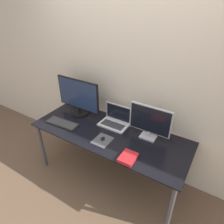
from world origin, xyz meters
The scene contains 10 objects.
ground_plane centered at (0.00, 0.00, 0.00)m, with size 12.00×12.00×0.00m, color brown.
wall_back centered at (0.00, 0.80, 1.25)m, with size 7.00×0.05×2.50m.
desk centered at (0.00, 0.37, 0.66)m, with size 1.89×0.74×0.73m.
monitor_left centered at (-0.58, 0.53, 0.99)m, with size 0.64×0.24×0.49m.
monitor_right centered at (0.43, 0.53, 0.95)m, with size 0.47×0.12×0.40m.
laptop centered at (-0.04, 0.57, 0.79)m, with size 0.36×0.23×0.24m.
keyboard centered at (-0.61, 0.22, 0.74)m, with size 0.44×0.18×0.02m.
mousepad centered at (0.01, 0.21, 0.74)m, with size 0.19×0.22×0.00m.
mouse centered at (0.01, 0.22, 0.75)m, with size 0.04×0.06×0.03m.
book centered at (0.39, 0.10, 0.75)m, with size 0.16×0.19×0.04m.
Camera 1 is at (1.02, -1.23, 2.17)m, focal length 32.00 mm.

